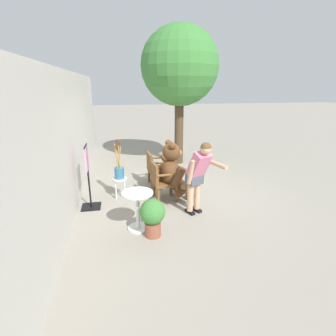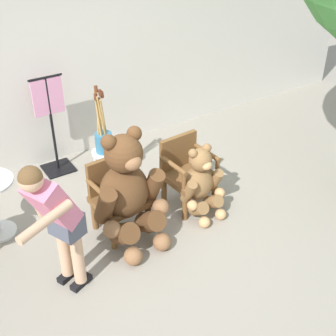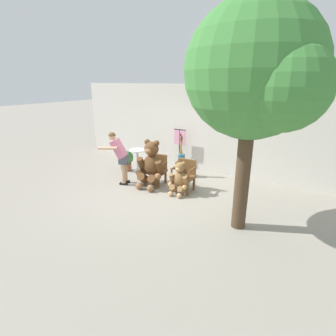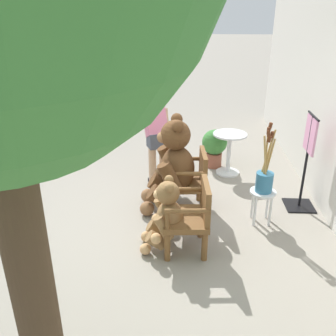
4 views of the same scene
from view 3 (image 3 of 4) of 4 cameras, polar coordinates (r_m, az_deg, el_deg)
ground_plane at (r=7.18m, az=-1.63°, el=-5.30°), size 60.00×60.00×0.00m
back_wall at (r=8.78m, az=7.24°, el=8.55°), size 10.00×0.16×2.80m
wooden_chair_left at (r=7.63m, az=-2.60°, el=-0.12°), size 0.60×0.56×0.86m
wooden_chair_right at (r=7.16m, az=3.57°, el=-1.43°), size 0.59×0.56×0.86m
teddy_bear_large at (r=7.37m, az=-3.70°, el=0.82°), size 0.81×0.79×1.36m
teddy_bear_small at (r=6.92m, az=2.45°, el=-2.25°), size 0.55×0.53×0.91m
person_visitor at (r=7.62m, az=-10.53°, el=3.07°), size 0.71×0.68×1.53m
white_stool at (r=8.26m, az=2.91°, el=0.57°), size 0.34×0.34×0.46m
brush_bucket at (r=8.18m, az=2.93°, el=2.61°), size 0.22×0.22×0.91m
round_side_table at (r=8.83m, az=-6.63°, el=2.29°), size 0.56×0.56×0.72m
patio_tree at (r=4.95m, az=18.91°, el=18.73°), size 2.51×2.39×4.26m
potted_plant at (r=8.86m, az=-8.95°, el=1.88°), size 0.44×0.44×0.68m
clothing_display_stand at (r=8.90m, az=2.54°, el=4.34°), size 0.44×0.40×1.36m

